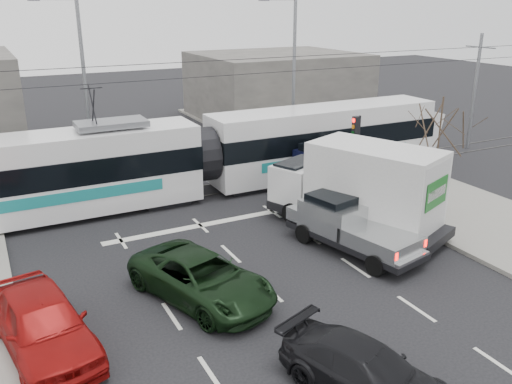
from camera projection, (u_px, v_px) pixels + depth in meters
name	position (u px, v px, depth m)	size (l,w,h in m)	color
ground	(314.00, 279.00, 18.11)	(120.00, 120.00, 0.00)	black
sidewalk_right	(501.00, 228.00, 21.97)	(6.00, 60.00, 0.15)	gray
rails	(202.00, 191.00, 26.49)	(60.00, 1.60, 0.03)	#33302D
building_right	(277.00, 86.00, 42.59)	(12.00, 10.00, 5.00)	slate
bare_tree	(440.00, 129.00, 22.23)	(2.40, 2.40, 5.00)	#47382B
traffic_signal	(356.00, 137.00, 25.44)	(0.44, 0.44, 3.60)	black
street_lamp_near	(291.00, 68.00, 31.31)	(2.38, 0.25, 9.00)	slate
street_lamp_far	(81.00, 76.00, 28.02)	(2.38, 0.25, 9.00)	slate
catenary	(200.00, 112.00, 25.21)	(60.00, 0.20, 7.00)	black
tram	(202.00, 156.00, 25.45)	(26.42, 2.72, 5.39)	white
silver_pickup	(347.00, 224.00, 20.02)	(2.95, 5.65, 1.95)	black
box_truck	(359.00, 189.00, 21.28)	(5.00, 7.62, 3.61)	black
navy_pickup	(336.00, 171.00, 25.51)	(3.63, 6.09, 2.42)	black
green_car	(202.00, 278.00, 16.67)	(2.37, 5.14, 1.43)	black
red_car	(43.00, 323.00, 14.10)	(1.99, 4.94, 1.68)	#980E0D
dark_car	(366.00, 372.00, 12.54)	(1.79, 4.40, 1.28)	black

